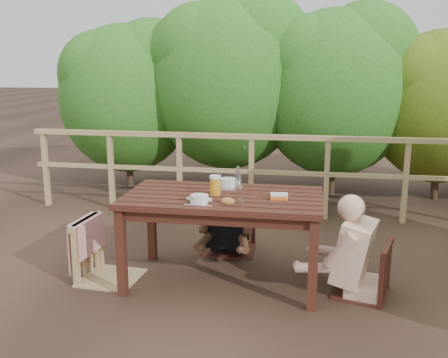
% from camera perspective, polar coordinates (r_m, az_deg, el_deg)
% --- Properties ---
extents(ground, '(60.00, 60.00, 0.00)m').
position_cam_1_polar(ground, '(4.58, -0.11, -11.19)').
color(ground, '#432D20').
rests_on(ground, ground).
extents(table, '(1.64, 0.92, 0.76)m').
position_cam_1_polar(table, '(4.44, -0.11, -6.71)').
color(table, '#351810').
rests_on(table, ground).
extents(chair_left, '(0.54, 0.54, 1.01)m').
position_cam_1_polar(chair_left, '(4.56, -12.61, -4.86)').
color(chair_left, tan).
rests_on(chair_left, ground).
extents(chair_far, '(0.52, 0.52, 1.02)m').
position_cam_1_polar(chair_far, '(5.12, 0.60, -2.48)').
color(chair_far, '#351810').
rests_on(chair_far, ground).
extents(chair_right, '(0.53, 0.53, 0.86)m').
position_cam_1_polar(chair_right, '(4.33, 15.15, -6.93)').
color(chair_right, '#351810').
rests_on(chair_right, ground).
extents(woman, '(0.51, 0.63, 1.24)m').
position_cam_1_polar(woman, '(5.11, 0.64, -1.21)').
color(woman, black).
rests_on(woman, ground).
extents(diner_right, '(0.79, 0.71, 1.36)m').
position_cam_1_polar(diner_right, '(4.26, 15.75, -3.81)').
color(diner_right, beige).
rests_on(diner_right, ground).
extents(railing, '(5.60, 0.10, 1.01)m').
position_cam_1_polar(railing, '(6.31, 3.03, 0.41)').
color(railing, tan).
rests_on(railing, ground).
extents(hedge_row, '(6.60, 1.60, 3.80)m').
position_cam_1_polar(hedge_row, '(7.32, 7.51, 13.06)').
color(hedge_row, '#2A601C').
rests_on(hedge_row, ground).
extents(soup_near, '(0.24, 0.24, 0.08)m').
position_cam_1_polar(soup_near, '(4.08, -2.73, -2.31)').
color(soup_near, silver).
rests_on(soup_near, table).
extents(soup_far, '(0.26, 0.26, 0.09)m').
position_cam_1_polar(soup_far, '(4.60, 0.44, -0.50)').
color(soup_far, silver).
rests_on(soup_far, table).
extents(bread_roll, '(0.11, 0.09, 0.07)m').
position_cam_1_polar(bread_roll, '(4.05, 0.44, -2.51)').
color(bread_roll, '#AA7626').
rests_on(bread_roll, table).
extents(beer_glass, '(0.09, 0.09, 0.18)m').
position_cam_1_polar(beer_glass, '(4.31, -0.97, -0.79)').
color(beer_glass, orange).
rests_on(beer_glass, table).
extents(bottle, '(0.06, 0.06, 0.23)m').
position_cam_1_polar(bottle, '(4.42, 1.54, -0.09)').
color(bottle, white).
rests_on(bottle, table).
extents(tumbler, '(0.06, 0.06, 0.07)m').
position_cam_1_polar(tumbler, '(4.04, 1.95, -2.55)').
color(tumbler, silver).
rests_on(tumbler, table).
extents(butter_tub, '(0.15, 0.12, 0.06)m').
position_cam_1_polar(butter_tub, '(4.22, 6.08, -2.01)').
color(butter_tub, white).
rests_on(butter_tub, table).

